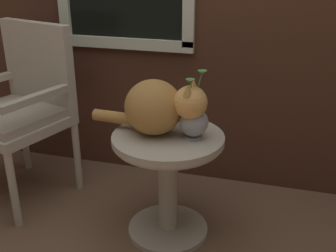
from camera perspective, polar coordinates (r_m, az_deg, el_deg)
name	(u,v)px	position (r m, az deg, el deg)	size (l,w,h in m)	color
ground_plane	(131,248)	(2.27, -5.15, -16.37)	(6.00, 6.00, 0.00)	brown
wicker_side_table	(168,167)	(2.16, 0.00, -5.65)	(0.57, 0.57, 0.58)	#B2A893
wicker_chair	(22,103)	(2.65, -19.42, 2.97)	(0.68, 0.67, 1.05)	#B2A893
cat	(158,107)	(2.04, -1.36, 2.67)	(0.61, 0.30, 0.29)	#AD7A3D
pewter_vase_with_ivy	(194,119)	(2.01, 3.57, 0.99)	(0.14, 0.14, 0.34)	#99999E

